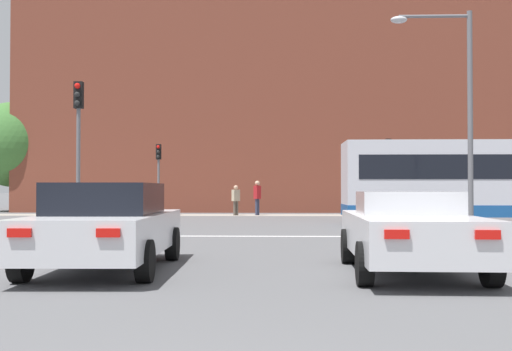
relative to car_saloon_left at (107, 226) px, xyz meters
name	(u,v)px	position (x,y,z in m)	size (l,w,h in m)	color
stop_line_strip	(266,236)	(2.57, 7.88, -0.76)	(9.30, 0.30, 0.01)	silver
far_pavement	(271,215)	(2.57, 22.90, -0.76)	(70.33, 2.50, 0.01)	gray
brick_civic_building	(313,77)	(5.28, 31.86, 8.07)	(37.33, 11.74, 23.21)	brown
car_saloon_left	(107,226)	(0.00, 0.00, 0.00)	(2.16, 4.88, 1.49)	silver
car_roadster_right	(409,232)	(5.08, -0.28, -0.07)	(2.08, 4.63, 1.34)	silver
bus_crossing_lead	(478,180)	(10.55, 13.83, 0.95)	(10.17, 2.64, 3.19)	silver
traffic_light_far_left	(158,167)	(-3.35, 22.62, 1.78)	(0.26, 0.31, 3.74)	slate
traffic_light_near_left	(78,133)	(-3.02, 7.99, 2.30)	(0.26, 0.31, 4.59)	slate
traffic_light_far_right	(389,164)	(8.68, 22.57, 1.94)	(0.26, 0.31, 4.00)	slate
street_lamp_junction	(455,96)	(8.33, 8.80, 3.47)	(2.48, 0.36, 6.82)	slate
pedestrian_waiting	(236,198)	(0.74, 22.48, 0.15)	(0.44, 0.44, 1.58)	brown
pedestrian_walking_east	(257,195)	(1.85, 22.76, 0.32)	(0.39, 0.46, 1.81)	#333851
tree_by_building	(13,145)	(-13.40, 28.03, 3.36)	(4.97, 4.97, 6.73)	#4C3823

